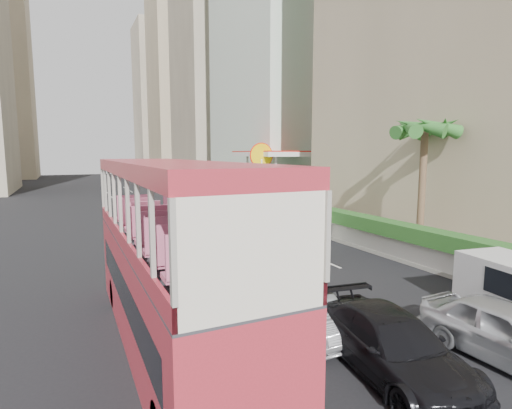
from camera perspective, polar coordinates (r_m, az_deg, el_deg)
ground_plane at (r=14.48m, az=12.63°, el=-14.20°), size 200.00×200.00×0.00m
double_decker_bus at (r=11.16m, az=-12.24°, el=-7.04°), size 2.50×11.00×5.06m
car_silver_lane_a at (r=12.62m, az=6.65°, el=-17.39°), size 1.53×4.24×1.39m
car_silver_lane_b at (r=12.62m, az=32.32°, el=-18.54°), size 1.96×4.61×1.55m
car_black at (r=10.92m, az=18.72°, el=-21.91°), size 2.75×5.28×1.46m
van_asset at (r=29.49m, az=-5.94°, el=-3.02°), size 3.16×5.71×1.51m
minibus_near at (r=21.60m, az=2.37°, el=-3.38°), size 2.83×5.94×2.53m
minibus_far at (r=26.09m, az=4.22°, el=-1.61°), size 2.62×5.76×2.46m
panel_van_far at (r=32.41m, az=-2.82°, el=-0.02°), size 3.06×5.95×2.27m
sidewalk at (r=39.92m, az=0.69°, el=-0.15°), size 6.00×120.00×0.18m
kerb_wall at (r=28.93m, az=5.29°, el=-1.85°), size 0.30×44.00×1.00m
hedge at (r=28.81m, az=5.31°, el=-0.18°), size 1.10×44.00×0.70m
palm_tree at (r=21.86m, az=22.61°, el=1.80°), size 0.36×0.36×6.40m
shell_station at (r=38.35m, az=3.35°, el=3.53°), size 6.50×8.00×5.50m
tower_mid at (r=76.07m, az=-4.52°, el=22.32°), size 16.00×16.00×50.00m
tower_far_a at (r=97.42m, az=-10.36°, el=17.08°), size 14.00×14.00×44.00m
tower_far_b at (r=118.26m, az=-13.20°, el=14.27°), size 14.00×14.00×40.00m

